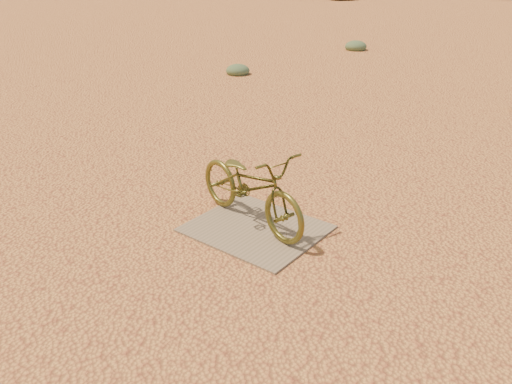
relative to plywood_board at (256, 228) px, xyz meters
The scene contains 5 objects.
ground 0.39m from the plywood_board, 84.60° to the left, with size 120.00×120.00×0.00m, color #D19148.
plywood_board is the anchor object (origin of this frame).
bicycle 0.47m from the plywood_board, 152.83° to the left, with size 0.58×1.66×0.87m, color #52501D.
kale_a 8.18m from the plywood_board, 131.32° to the left, with size 0.60×0.60×0.33m, color #5A724D.
kale_c 12.50m from the plywood_board, 112.93° to the left, with size 0.70×0.70×0.39m, color #5A724D.
Camera 1 is at (2.86, -4.09, 2.61)m, focal length 35.00 mm.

